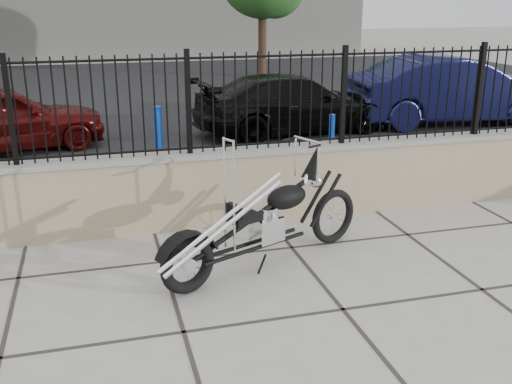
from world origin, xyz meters
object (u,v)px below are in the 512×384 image
Objects in this scene: car_black at (293,104)px; car_blue at (452,90)px; chopper_motorcycle at (264,201)px; car_red at (1,119)px.

car_black is 3.77m from car_blue.
car_red is at bearing 94.97° from chopper_motorcycle.
car_red is 5.74m from car_black.
car_blue is at bearing -98.12° from car_black.
car_red is (-3.30, 6.11, -0.13)m from chopper_motorcycle.
chopper_motorcycle is 0.59× the size of car_black.
car_blue reaches higher than chopper_motorcycle.
chopper_motorcycle is at bearing -167.44° from car_red.
car_black is at bearing 94.79° from car_blue.
car_blue is (3.76, -0.06, 0.15)m from car_black.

